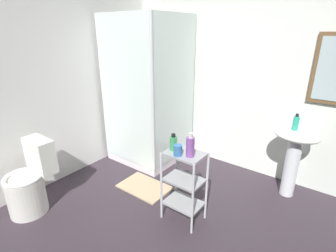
# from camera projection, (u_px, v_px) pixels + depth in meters

# --- Properties ---
(wall_back) EXTENTS (4.20, 0.14, 2.50)m
(wall_back) POSITION_uv_depth(u_px,v_px,m) (257.00, 78.00, 3.14)
(wall_back) COLOR white
(wall_back) RESTS_ON ground_plane
(wall_left) EXTENTS (0.10, 4.20, 2.50)m
(wall_left) POSITION_uv_depth(u_px,v_px,m) (32.00, 84.00, 2.80)
(wall_left) COLOR white
(wall_left) RESTS_ON ground_plane
(shower_stall) EXTENTS (0.92, 0.92, 2.00)m
(shower_stall) POSITION_uv_depth(u_px,v_px,m) (151.00, 130.00, 3.62)
(shower_stall) COLOR white
(shower_stall) RESTS_ON ground_plane
(pedestal_sink) EXTENTS (0.46, 0.37, 0.81)m
(pedestal_sink) POSITION_uv_depth(u_px,v_px,m) (295.00, 149.00, 2.79)
(pedestal_sink) COLOR white
(pedestal_sink) RESTS_ON ground_plane
(sink_faucet) EXTENTS (0.03, 0.03, 0.10)m
(sink_faucet) POSITION_uv_depth(u_px,v_px,m) (302.00, 122.00, 2.78)
(sink_faucet) COLOR silver
(sink_faucet) RESTS_ON pedestal_sink
(toilet) EXTENTS (0.37, 0.49, 0.76)m
(toilet) POSITION_uv_depth(u_px,v_px,m) (30.00, 183.00, 2.64)
(toilet) COLOR white
(toilet) RESTS_ON ground_plane
(storage_cart) EXTENTS (0.38, 0.28, 0.74)m
(storage_cart) POSITION_uv_depth(u_px,v_px,m) (184.00, 181.00, 2.46)
(storage_cart) COLOR silver
(storage_cart) RESTS_ON ground_plane
(hand_soap_bottle) EXTENTS (0.06, 0.06, 0.18)m
(hand_soap_bottle) POSITION_uv_depth(u_px,v_px,m) (296.00, 123.00, 2.68)
(hand_soap_bottle) COLOR #2DBC99
(hand_soap_bottle) RESTS_ON pedestal_sink
(conditioner_bottle_purple) EXTENTS (0.07, 0.07, 0.22)m
(conditioner_bottle_purple) POSITION_uv_depth(u_px,v_px,m) (190.00, 146.00, 2.26)
(conditioner_bottle_purple) COLOR #884BA0
(conditioner_bottle_purple) RESTS_ON storage_cart
(body_wash_bottle_green) EXTENTS (0.07, 0.07, 0.16)m
(body_wash_bottle_green) POSITION_uv_depth(u_px,v_px,m) (173.00, 143.00, 2.39)
(body_wash_bottle_green) COLOR #3C9756
(body_wash_bottle_green) RESTS_ON storage_cart
(rinse_cup) EXTENTS (0.08, 0.08, 0.10)m
(rinse_cup) POSITION_uv_depth(u_px,v_px,m) (178.00, 150.00, 2.29)
(rinse_cup) COLOR #3870B2
(rinse_cup) RESTS_ON storage_cart
(bath_mat) EXTENTS (0.60, 0.40, 0.02)m
(bath_mat) POSITION_uv_depth(u_px,v_px,m) (144.00, 187.00, 3.11)
(bath_mat) COLOR tan
(bath_mat) RESTS_ON ground_plane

